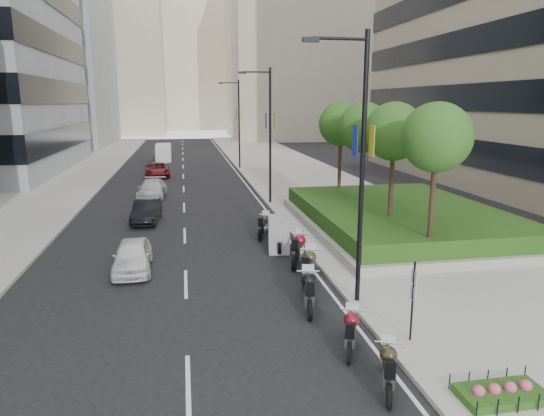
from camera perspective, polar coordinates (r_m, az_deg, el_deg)
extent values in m
plane|color=black|center=(15.49, -4.26, -13.79)|extent=(160.00, 160.00, 0.00)
cube|color=#9E9B93|center=(45.55, 2.96, 3.84)|extent=(10.00, 100.00, 0.15)
cube|color=#9E9B93|center=(45.60, -23.70, 2.82)|extent=(8.00, 100.00, 0.15)
cube|color=silver|center=(44.65, -3.68, 3.57)|extent=(0.12, 100.00, 0.01)
cube|color=silver|center=(44.36, -10.38, 3.33)|extent=(0.12, 100.00, 0.01)
cube|color=gray|center=(87.22, -26.49, 16.51)|extent=(22.00, 26.00, 30.00)
cube|color=#B7AD93|center=(97.35, 3.84, 18.94)|extent=(28.00, 24.00, 36.00)
cube|color=#B7AD93|center=(115.49, -19.42, 16.76)|extent=(26.00, 24.00, 34.00)
cube|color=#B7AD93|center=(134.43, -9.28, 17.41)|extent=(30.00, 24.00, 38.00)
cube|color=#98978E|center=(27.20, 14.76, -1.81)|extent=(10.00, 14.00, 0.40)
cube|color=#184212|center=(27.06, 14.83, -0.58)|extent=(9.40, 13.40, 0.80)
cube|color=#184212|center=(13.04, 25.43, -19.19)|extent=(2.00, 1.00, 0.20)
cylinder|color=#332319|center=(20.84, 18.25, -0.09)|extent=(0.22, 0.22, 4.00)
sphere|color=#234B17|center=(20.44, 18.80, 7.88)|extent=(2.80, 2.80, 2.80)
cylinder|color=#332319|center=(24.35, 13.81, 1.91)|extent=(0.22, 0.22, 4.00)
sphere|color=#234B17|center=(24.01, 14.17, 8.73)|extent=(2.80, 2.80, 2.80)
cylinder|color=#332319|center=(27.99, 10.50, 3.39)|extent=(0.22, 0.22, 4.00)
sphere|color=#234B17|center=(27.70, 10.73, 9.32)|extent=(2.80, 2.80, 2.80)
cylinder|color=#332319|center=(31.72, 7.95, 4.52)|extent=(0.22, 0.22, 4.00)
sphere|color=#234B17|center=(31.46, 8.11, 9.75)|extent=(2.80, 2.80, 2.80)
cylinder|color=black|center=(16.06, 10.55, 3.86)|extent=(0.16, 0.16, 9.00)
cylinder|color=black|center=(15.70, 7.93, 19.14)|extent=(1.80, 0.10, 0.10)
cube|color=black|center=(15.45, 4.57, 19.14)|extent=(0.50, 0.22, 0.14)
cube|color=yellow|center=(16.04, 11.65, 7.76)|extent=(0.02, 0.45, 1.00)
cube|color=navy|center=(15.84, 9.75, 7.78)|extent=(0.02, 0.45, 1.00)
cylinder|color=black|center=(32.42, -0.21, 8.27)|extent=(0.16, 0.16, 9.00)
cylinder|color=black|center=(32.25, -1.85, 15.71)|extent=(1.80, 0.10, 0.10)
cube|color=black|center=(32.12, -3.50, 15.61)|extent=(0.50, 0.22, 0.14)
cube|color=yellow|center=(32.41, 0.28, 10.21)|extent=(0.02, 0.45, 1.00)
cube|color=navy|center=(32.31, -0.71, 10.21)|extent=(0.02, 0.45, 1.00)
cylinder|color=black|center=(50.21, -3.88, 9.69)|extent=(0.16, 0.16, 9.00)
cylinder|color=black|center=(50.10, -5.01, 14.48)|extent=(1.80, 0.10, 0.10)
cube|color=black|center=(50.02, -6.07, 14.40)|extent=(0.50, 0.22, 0.14)
cube|color=yellow|center=(50.21, -3.58, 10.95)|extent=(0.02, 0.45, 1.00)
cube|color=navy|center=(50.14, -4.22, 10.94)|extent=(0.02, 0.45, 1.00)
cylinder|color=black|center=(14.47, 16.19, -10.78)|extent=(0.06, 0.06, 2.50)
cube|color=silver|center=(14.18, 16.38, -7.81)|extent=(0.02, 0.32, 0.42)
cube|color=silver|center=(14.36, 16.26, -9.68)|extent=(0.02, 0.32, 0.42)
cylinder|color=black|center=(12.09, 13.64, -20.75)|extent=(0.30, 0.56, 0.56)
cylinder|color=black|center=(13.33, 13.34, -17.36)|extent=(0.30, 0.56, 0.56)
cube|color=silver|center=(12.59, 13.52, -18.48)|extent=(0.53, 0.82, 0.38)
sphere|color=#292717|center=(12.68, 13.54, -16.45)|extent=(0.43, 0.43, 0.43)
cube|color=black|center=(12.21, 13.65, -17.96)|extent=(0.48, 0.73, 0.14)
cylinder|color=silver|center=(12.80, 13.54, -15.15)|extent=(0.64, 0.28, 0.05)
cylinder|color=black|center=(13.58, 9.05, -16.57)|extent=(0.32, 0.57, 0.57)
cylinder|color=black|center=(14.88, 9.33, -13.86)|extent=(0.32, 0.57, 0.57)
cube|color=silver|center=(14.11, 9.21, -14.67)|extent=(0.55, 0.83, 0.39)
sphere|color=maroon|center=(14.23, 9.32, -12.87)|extent=(0.44, 0.44, 0.44)
cube|color=black|center=(13.73, 9.20, -14.10)|extent=(0.50, 0.73, 0.15)
cylinder|color=silver|center=(14.37, 9.39, -11.73)|extent=(0.65, 0.30, 0.05)
cylinder|color=black|center=(15.82, 4.50, -11.91)|extent=(0.25, 0.66, 0.65)
cylinder|color=black|center=(17.36, 4.18, -9.63)|extent=(0.25, 0.66, 0.65)
cube|color=silver|center=(16.47, 4.35, -10.22)|extent=(0.48, 0.94, 0.44)
sphere|color=black|center=(16.64, 4.31, -8.50)|extent=(0.50, 0.50, 0.50)
cube|color=black|center=(16.05, 4.44, -9.55)|extent=(0.44, 0.83, 0.17)
cylinder|color=silver|center=(16.83, 4.27, -7.42)|extent=(0.77, 0.20, 0.05)
cylinder|color=black|center=(17.95, 3.96, -8.82)|extent=(0.37, 0.68, 0.68)
cylinder|color=black|center=(19.58, 4.62, -7.01)|extent=(0.37, 0.68, 0.68)
cube|color=silver|center=(18.65, 4.29, -7.40)|extent=(0.65, 0.98, 0.46)
sphere|color=#32331C|center=(18.85, 4.45, -5.85)|extent=(0.52, 0.52, 0.52)
cube|color=black|center=(18.23, 4.18, -6.71)|extent=(0.58, 0.87, 0.17)
cylinder|color=silver|center=(19.06, 4.57, -4.90)|extent=(0.77, 0.35, 0.05)
cylinder|color=black|center=(20.10, 2.64, -6.44)|extent=(0.40, 0.68, 0.68)
cylinder|color=black|center=(21.75, 3.55, -4.98)|extent=(0.40, 0.68, 0.68)
cube|color=silver|center=(20.81, 3.09, -5.24)|extent=(0.68, 0.99, 0.46)
sphere|color=maroon|center=(21.03, 3.29, -3.86)|extent=(0.53, 0.53, 0.53)
cube|color=black|center=(20.40, 2.92, -4.57)|extent=(0.62, 0.88, 0.18)
cylinder|color=silver|center=(21.25, 3.44, -3.02)|extent=(0.77, 0.38, 0.06)
cylinder|color=black|center=(22.17, 0.85, -4.61)|extent=(0.24, 0.70, 0.69)
cylinder|color=black|center=(23.88, 0.68, -3.36)|extent=(0.24, 0.70, 0.69)
cube|color=gray|center=(22.92, 0.77, -3.05)|extent=(1.30, 2.46, 1.39)
cylinder|color=black|center=(24.36, -1.40, -3.16)|extent=(0.33, 0.60, 0.60)
cylinder|color=black|center=(25.81, -0.63, -2.26)|extent=(0.33, 0.60, 0.60)
cube|color=silver|center=(25.00, -1.03, -2.36)|extent=(0.58, 0.87, 0.41)
sphere|color=#34311D|center=(25.21, -0.87, -1.37)|extent=(0.46, 0.46, 0.46)
cube|color=black|center=(24.65, -1.18, -1.83)|extent=(0.52, 0.77, 0.15)
cylinder|color=silver|center=(25.41, -0.75, -0.77)|extent=(0.68, 0.31, 0.05)
imported|color=silver|center=(20.80, -16.09, -5.43)|extent=(1.59, 3.77, 1.27)
imported|color=black|center=(28.95, -14.53, -0.35)|extent=(1.64, 3.99, 1.29)
imported|color=#B0B0B2|center=(36.10, -13.92, 2.17)|extent=(2.10, 4.60, 1.31)
imported|color=#600B14|center=(46.44, -13.35, 4.40)|extent=(2.47, 4.79, 1.29)
cube|color=silver|center=(59.20, -12.63, 6.39)|extent=(1.78, 4.58, 1.91)
cube|color=silver|center=(57.53, -12.67, 5.77)|extent=(1.74, 1.11, 1.00)
cylinder|color=black|center=(57.68, -13.39, 5.56)|extent=(0.23, 0.64, 0.64)
cylinder|color=black|center=(57.62, -11.93, 5.63)|extent=(0.23, 0.64, 0.64)
cylinder|color=black|center=(60.75, -13.24, 5.90)|extent=(0.23, 0.64, 0.64)
cylinder|color=black|center=(60.70, -11.86, 5.96)|extent=(0.23, 0.64, 0.64)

